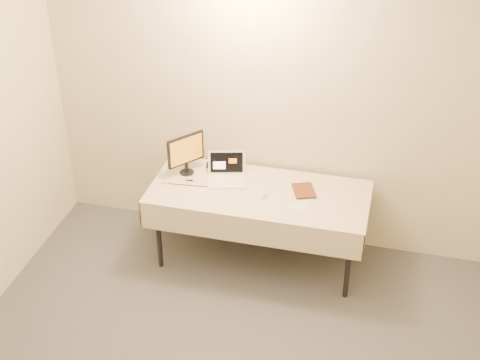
% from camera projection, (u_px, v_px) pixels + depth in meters
% --- Properties ---
extents(back_wall, '(4.00, 0.10, 2.70)m').
position_uv_depth(back_wall, '(272.00, 103.00, 5.70)').
color(back_wall, beige).
rests_on(back_wall, ground).
extents(table, '(1.86, 0.81, 0.74)m').
position_uv_depth(table, '(259.00, 197.00, 5.69)').
color(table, black).
rests_on(table, ground).
extents(laptop, '(0.38, 0.35, 0.22)m').
position_uv_depth(laptop, '(227.00, 173.00, 5.79)').
color(laptop, white).
rests_on(laptop, table).
extents(monitor, '(0.24, 0.30, 0.37)m').
position_uv_depth(monitor, '(186.00, 151.00, 5.79)').
color(monitor, black).
rests_on(monitor, table).
extents(book, '(0.17, 0.08, 0.23)m').
position_uv_depth(book, '(294.00, 181.00, 5.58)').
color(book, brown).
rests_on(book, table).
extents(alarm_clock, '(0.14, 0.06, 0.06)m').
position_uv_depth(alarm_clock, '(214.00, 165.00, 5.97)').
color(alarm_clock, black).
rests_on(alarm_clock, table).
extents(clicker, '(0.05, 0.09, 0.02)m').
position_uv_depth(clicker, '(265.00, 195.00, 5.58)').
color(clicker, '#B5B5B8').
rests_on(clicker, table).
extents(paper_form, '(0.19, 0.28, 0.00)m').
position_uv_depth(paper_form, '(302.00, 203.00, 5.50)').
color(paper_form, '#BEE9B9').
rests_on(paper_form, table).
extents(usb_dongle, '(0.06, 0.03, 0.01)m').
position_uv_depth(usb_dongle, '(190.00, 181.00, 5.79)').
color(usb_dongle, black).
rests_on(usb_dongle, table).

